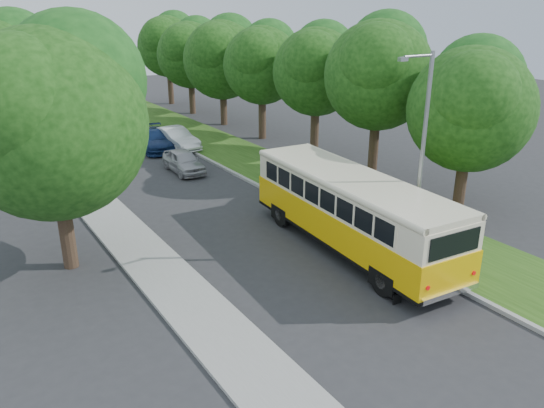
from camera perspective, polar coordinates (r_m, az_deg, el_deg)
ground at (r=21.32m, az=1.88°, el=-5.85°), size 120.00×120.00×0.00m
curb at (r=26.95m, az=2.15°, el=0.12°), size 0.20×70.00×0.15m
grass_verge at (r=28.29m, az=6.07°, el=1.00°), size 4.50×70.00×0.13m
sidewalk at (r=23.52m, az=-14.93°, el=-3.79°), size 2.20×70.00×0.12m
treeline at (r=36.65m, az=-10.41°, el=14.67°), size 24.27×41.91×9.46m
lamppost_near at (r=20.70m, az=15.73°, el=5.49°), size 1.71×0.16×8.00m
lamppost_far at (r=32.71m, az=-21.70°, el=9.69°), size 1.71×0.16×7.50m
warning_sign at (r=29.42m, az=-19.04°, el=4.11°), size 0.56×0.10×2.50m
vintage_bus at (r=21.63m, az=8.48°, el=-0.97°), size 3.56×11.09×3.25m
car_silver at (r=32.53m, az=-9.49°, el=4.57°), size 1.72×4.00×1.34m
car_white at (r=37.91m, az=-10.42°, el=6.93°), size 2.17×4.80×1.53m
car_blue at (r=38.08m, az=-12.44°, el=6.79°), size 2.90×5.29×1.45m
car_grey at (r=43.59m, az=-14.69°, el=8.28°), size 3.67×5.51×1.41m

